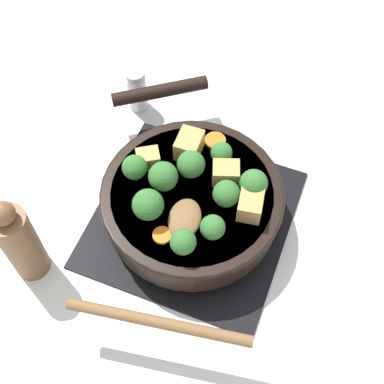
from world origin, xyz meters
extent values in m
plane|color=silver|center=(0.00, 0.00, 0.00)|extent=(2.40, 2.40, 0.00)
cube|color=black|center=(0.00, 0.00, 0.00)|extent=(0.31, 0.31, 0.01)
torus|color=black|center=(0.00, 0.00, 0.02)|extent=(0.24, 0.24, 0.01)
cube|color=black|center=(0.00, 0.00, 0.02)|extent=(0.01, 0.23, 0.01)
cube|color=black|center=(0.00, 0.00, 0.02)|extent=(0.23, 0.01, 0.01)
cylinder|color=black|center=(0.00, 0.00, 0.06)|extent=(0.27, 0.27, 0.06)
cylinder|color=brown|center=(0.00, 0.00, 0.06)|extent=(0.25, 0.25, 0.05)
torus|color=black|center=(0.00, 0.00, 0.08)|extent=(0.28, 0.28, 0.01)
cylinder|color=black|center=(-0.18, -0.13, 0.07)|extent=(0.12, 0.15, 0.02)
ellipsoid|color=brown|center=(0.05, 0.01, 0.09)|extent=(0.07, 0.06, 0.01)
cylinder|color=brown|center=(0.21, 0.03, 0.09)|extent=(0.06, 0.25, 0.02)
cube|color=tan|center=(0.00, 0.09, 0.10)|extent=(0.05, 0.04, 0.03)
cube|color=tan|center=(-0.02, -0.08, 0.10)|extent=(0.04, 0.04, 0.03)
cube|color=tan|center=(-0.07, -0.03, 0.10)|extent=(0.05, 0.04, 0.04)
cube|color=tan|center=(-0.04, 0.04, 0.10)|extent=(0.04, 0.05, 0.03)
cylinder|color=#709956|center=(0.00, 0.05, 0.09)|extent=(0.01, 0.01, 0.01)
sphere|color=#387533|center=(0.00, 0.05, 0.11)|extent=(0.04, 0.04, 0.04)
cylinder|color=#709956|center=(0.01, -0.09, 0.09)|extent=(0.01, 0.01, 0.01)
sphere|color=#387533|center=(0.01, -0.09, 0.11)|extent=(0.04, 0.04, 0.04)
cylinder|color=#709956|center=(0.06, 0.05, 0.09)|extent=(0.01, 0.01, 0.01)
sphere|color=#387533|center=(0.06, 0.05, 0.11)|extent=(0.04, 0.04, 0.04)
cylinder|color=#709956|center=(0.06, -0.04, 0.09)|extent=(0.01, 0.01, 0.01)
sphere|color=#387533|center=(0.06, -0.04, 0.11)|extent=(0.05, 0.05, 0.05)
cylinder|color=#709956|center=(-0.03, 0.09, 0.09)|extent=(0.01, 0.01, 0.01)
sphere|color=#387533|center=(-0.03, 0.09, 0.11)|extent=(0.04, 0.04, 0.04)
cylinder|color=#709956|center=(0.01, -0.04, 0.09)|extent=(0.01, 0.01, 0.01)
sphere|color=#387533|center=(0.01, -0.04, 0.11)|extent=(0.05, 0.05, 0.05)
cylinder|color=#709956|center=(-0.03, -0.01, 0.09)|extent=(0.01, 0.01, 0.01)
sphere|color=#387533|center=(-0.03, -0.01, 0.11)|extent=(0.04, 0.04, 0.04)
cylinder|color=#709956|center=(-0.07, 0.02, 0.09)|extent=(0.01, 0.01, 0.01)
sphere|color=#387533|center=(-0.07, 0.02, 0.11)|extent=(0.03, 0.03, 0.03)
cylinder|color=#709956|center=(0.09, 0.02, 0.09)|extent=(0.01, 0.01, 0.01)
sphere|color=#387533|center=(0.09, 0.02, 0.11)|extent=(0.04, 0.04, 0.04)
cylinder|color=orange|center=(0.09, -0.01, 0.09)|extent=(0.03, 0.03, 0.01)
cylinder|color=orange|center=(-0.10, 0.00, 0.09)|extent=(0.03, 0.03, 0.01)
cylinder|color=brown|center=(0.17, -0.20, 0.07)|extent=(0.05, 0.05, 0.15)
sphere|color=brown|center=(0.17, -0.20, 0.16)|extent=(0.03, 0.03, 0.03)
cylinder|color=white|center=(-0.19, -0.18, 0.04)|extent=(0.04, 0.04, 0.07)
cylinder|color=#B7B7BC|center=(-0.19, -0.18, 0.08)|extent=(0.03, 0.03, 0.01)
camera|label=1|loc=(0.40, 0.16, 0.77)|focal=50.00mm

